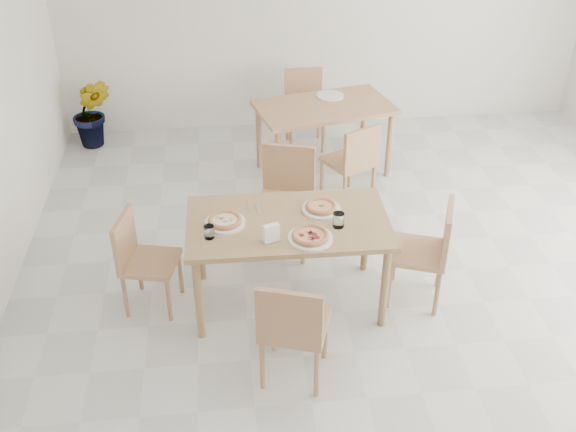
{
  "coord_description": "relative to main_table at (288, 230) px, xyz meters",
  "views": [
    {
      "loc": [
        -1.24,
        -3.93,
        3.45
      ],
      "look_at": [
        -0.79,
        0.2,
        0.79
      ],
      "focal_mm": 42.0,
      "sensor_mm": 36.0,
      "label": 1
    }
  ],
  "objects": [
    {
      "name": "main_table",
      "position": [
        0.0,
        0.0,
        0.0
      ],
      "size": [
        1.51,
        0.87,
        0.75
      ],
      "rotation": [
        0.0,
        0.0,
        -0.01
      ],
      "color": "#A37F53",
      "rests_on": "ground"
    },
    {
      "name": "chair_south",
      "position": [
        -0.06,
        -0.86,
        -0.17
      ],
      "size": [
        0.54,
        0.54,
        0.86
      ],
      "rotation": [
        0.0,
        0.0,
        2.83
      ],
      "color": "tan",
      "rests_on": "ground"
    },
    {
      "name": "chair_north",
      "position": [
        0.07,
        0.79,
        -0.14
      ],
      "size": [
        0.56,
        0.56,
        0.91
      ],
      "rotation": [
        0.0,
        0.0,
        -0.29
      ],
      "color": "tan",
      "rests_on": "ground"
    },
    {
      "name": "chair_west",
      "position": [
        -1.12,
        0.08,
        -0.2
      ],
      "size": [
        0.48,
        0.48,
        0.8
      ],
      "rotation": [
        0.0,
        0.0,
        1.34
      ],
      "color": "tan",
      "rests_on": "ground"
    },
    {
      "name": "chair_east",
      "position": [
        1.07,
        -0.09,
        -0.17
      ],
      "size": [
        0.54,
        0.54,
        0.86
      ],
      "rotation": [
        0.0,
        0.0,
        -1.93
      ],
      "color": "tan",
      "rests_on": "ground"
    },
    {
      "name": "plate_margherita",
      "position": [
        0.27,
        0.12,
        0.09
      ],
      "size": [
        0.29,
        0.29,
        0.02
      ],
      "primitive_type": "cylinder",
      "color": "white",
      "rests_on": "main_table"
    },
    {
      "name": "plate_mushroom",
      "position": [
        -0.46,
        0.01,
        0.09
      ],
      "size": [
        0.3,
        0.3,
        0.02
      ],
      "primitive_type": "cylinder",
      "color": "white",
      "rests_on": "main_table"
    },
    {
      "name": "plate_pepperoni",
      "position": [
        0.13,
        -0.25,
        0.09
      ],
      "size": [
        0.32,
        0.32,
        0.02
      ],
      "primitive_type": "cylinder",
      "color": "white",
      "rests_on": "main_table"
    },
    {
      "name": "pizza_margherita",
      "position": [
        0.27,
        0.12,
        0.11
      ],
      "size": [
        0.27,
        0.27,
        0.03
      ],
      "rotation": [
        0.0,
        0.0,
        -0.13
      ],
      "color": "tan",
      "rests_on": "plate_margherita"
    },
    {
      "name": "pizza_mushroom",
      "position": [
        -0.46,
        0.01,
        0.12
      ],
      "size": [
        0.31,
        0.31,
        0.03
      ],
      "rotation": [
        0.0,
        0.0,
        0.29
      ],
      "color": "tan",
      "rests_on": "plate_mushroom"
    },
    {
      "name": "pizza_pepperoni",
      "position": [
        0.13,
        -0.25,
        0.12
      ],
      "size": [
        0.33,
        0.33,
        0.03
      ],
      "rotation": [
        0.0,
        0.0,
        -0.31
      ],
      "color": "tan",
      "rests_on": "plate_pepperoni"
    },
    {
      "name": "tumbler_a",
      "position": [
        0.36,
        -0.11,
        0.14
      ],
      "size": [
        0.08,
        0.08,
        0.11
      ],
      "primitive_type": "cylinder",
      "color": "white",
      "rests_on": "main_table"
    },
    {
      "name": "tumbler_b",
      "position": [
        -0.58,
        -0.16,
        0.13
      ],
      "size": [
        0.07,
        0.07,
        0.1
      ],
      "primitive_type": "cylinder",
      "color": "white",
      "rests_on": "main_table"
    },
    {
      "name": "napkin_holder",
      "position": [
        -0.14,
        -0.25,
        0.15
      ],
      "size": [
        0.14,
        0.1,
        0.14
      ],
      "rotation": [
        0.0,
        0.0,
        0.33
      ],
      "color": "silver",
      "rests_on": "main_table"
    },
    {
      "name": "fork_a",
      "position": [
        -0.27,
        0.23,
        0.09
      ],
      "size": [
        0.03,
        0.17,
        0.01
      ],
      "primitive_type": "cube",
      "rotation": [
        0.0,
        0.0,
        0.11
      ],
      "color": "silver",
      "rests_on": "main_table"
    },
    {
      "name": "fork_b",
      "position": [
        -0.21,
        0.18,
        0.09
      ],
      "size": [
        0.02,
        0.17,
        0.01
      ],
      "primitive_type": "cube",
      "rotation": [
        0.0,
        0.0,
        0.06
      ],
      "color": "silver",
      "rests_on": "main_table"
    },
    {
      "name": "second_table",
      "position": [
        0.59,
        2.07,
        -0.01
      ],
      "size": [
        1.48,
        1.05,
        0.75
      ],
      "rotation": [
        0.0,
        0.0,
        0.23
      ],
      "color": "tan",
      "rests_on": "ground"
    },
    {
      "name": "chair_back_s",
      "position": [
        0.78,
        1.41,
        -0.18
      ],
      "size": [
        0.56,
        0.56,
        0.83
      ],
      "rotation": [
        0.0,
        0.0,
        3.64
      ],
      "color": "tan",
      "rests_on": "ground"
    },
    {
      "name": "chair_back_n",
      "position": [
        0.48,
        2.77,
        -0.18
      ],
      "size": [
        0.42,
        0.42,
        0.84
      ],
      "rotation": [
        0.0,
        0.0,
        -0.0
      ],
      "color": "tan",
      "rests_on": "ground"
    },
    {
      "name": "plate_empty",
      "position": [
        0.69,
        2.29,
        0.09
      ],
      "size": [
        0.28,
        0.28,
        0.02
      ],
      "primitive_type": "cylinder",
      "color": "white",
      "rests_on": "second_table"
    },
    {
      "name": "potted_plant",
      "position": [
        -1.86,
        2.95,
        -0.27
      ],
      "size": [
        0.45,
        0.36,
        0.8
      ],
      "primitive_type": "imported",
      "rotation": [
        0.0,
        0.0,
        -0.02
      ],
      "color": "#2C691F",
      "rests_on": "ground"
    }
  ]
}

